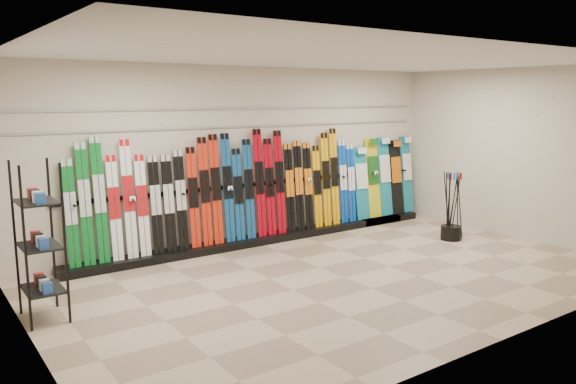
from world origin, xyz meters
TOP-DOWN VIEW (x-y plane):
  - floor at (0.00, 0.00)m, footprint 8.00×8.00m
  - back_wall at (0.00, 2.50)m, footprint 8.00×0.00m
  - left_wall at (-4.00, 0.00)m, footprint 0.00×5.00m
  - right_wall at (4.00, 0.00)m, footprint 0.00×5.00m
  - ceiling at (0.00, 0.00)m, footprint 8.00×8.00m
  - ski_rack_base at (0.22, 2.28)m, footprint 8.00×0.40m
  - skis at (-0.45, 2.31)m, footprint 5.36×0.20m
  - snowboards at (3.08, 2.36)m, footprint 1.58×0.24m
  - accessory_rack at (-3.75, 0.86)m, footprint 0.40×0.60m
  - pole_bin at (2.92, 0.52)m, footprint 0.35×0.35m
  - ski_poles at (2.92, 0.54)m, footprint 0.25×0.35m
  - slatwall_rail_0 at (0.00, 2.48)m, footprint 7.60×0.02m
  - slatwall_rail_1 at (0.00, 2.48)m, footprint 7.60×0.02m

SIDE VIEW (x-z plane):
  - floor at x=0.00m, z-range 0.00..0.00m
  - ski_rack_base at x=0.22m, z-range 0.00..0.12m
  - pole_bin at x=2.92m, z-range 0.00..0.25m
  - ski_poles at x=2.92m, z-range 0.02..1.20m
  - snowboards at x=3.08m, z-range 0.09..1.67m
  - accessory_rack at x=-3.75m, z-range 0.00..1.80m
  - skis at x=-0.45m, z-range 0.03..1.87m
  - back_wall at x=0.00m, z-range -2.50..5.50m
  - left_wall at x=-4.00m, z-range -1.00..4.00m
  - right_wall at x=4.00m, z-range -1.00..4.00m
  - slatwall_rail_0 at x=0.00m, z-range 1.98..2.02m
  - slatwall_rail_1 at x=0.00m, z-range 2.28..2.31m
  - ceiling at x=0.00m, z-range 3.00..3.00m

